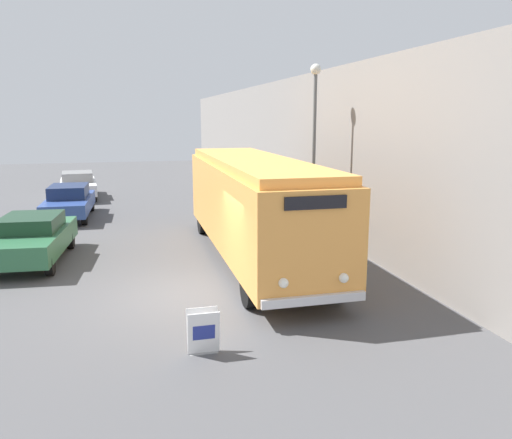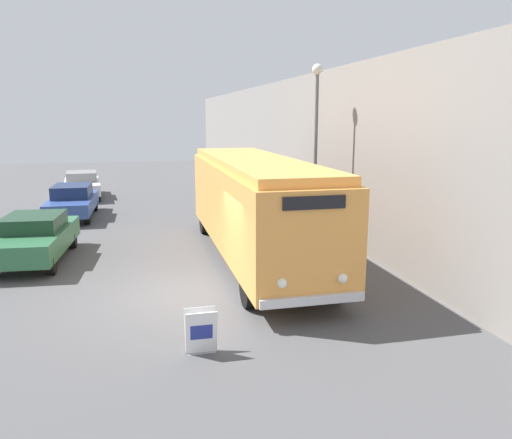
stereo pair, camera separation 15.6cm
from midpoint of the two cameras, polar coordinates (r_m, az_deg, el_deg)
The scene contains 8 objects.
ground_plane at distance 13.00m, azimuth -7.58°, elevation -8.56°, with size 80.00×80.00×0.00m, color #4C4C4F.
building_wall_right at distance 23.38m, azimuth 4.94°, elevation 8.29°, with size 0.30×60.00×6.22m.
vintage_bus at distance 15.64m, azimuth 0.15°, elevation 1.90°, with size 2.49×10.88×3.22m.
sign_board at distance 9.86m, azimuth -5.85°, elevation -12.67°, with size 0.61×0.33×0.87m.
streetlamp at distance 17.33m, azimuth 7.14°, elevation 10.14°, with size 0.36×0.36×6.20m.
parked_car_near at distance 17.09m, azimuth -23.79°, elevation -1.86°, with size 2.29×4.58×1.46m.
parked_car_mid at distance 23.83m, azimuth -20.06°, elevation 2.00°, with size 1.94×4.66×1.48m.
parked_car_far at distance 29.65m, azimuth -19.12°, elevation 3.83°, with size 2.29×4.79×1.45m.
Camera 2 is at (-1.08, -12.17, 4.47)m, focal length 35.00 mm.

